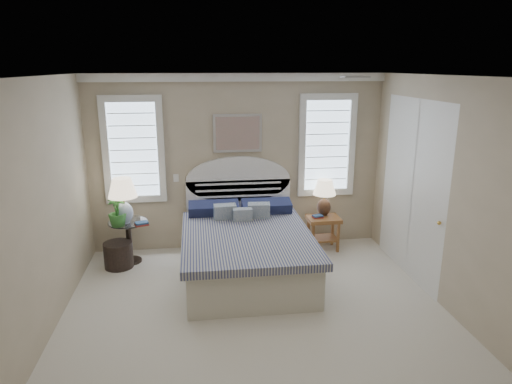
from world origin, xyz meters
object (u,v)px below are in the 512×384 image
object	(u,v)px
lamp_left	(123,196)
lamp_right	(324,193)
bed	(246,247)
nightstand_right	(323,226)
floor_pot	(119,255)
side_table_left	(129,237)

from	to	relation	value
lamp_left	lamp_right	bearing A→B (deg)	5.01
bed	nightstand_right	size ratio (longest dim) A/B	4.29
floor_pot	bed	bearing A→B (deg)	-13.47
side_table_left	lamp_right	bearing A→B (deg)	3.99
floor_pot	lamp_right	distance (m)	3.22
bed	nightstand_right	distance (m)	1.47
bed	side_table_left	size ratio (longest dim) A/B	3.61
lamp_left	lamp_right	distance (m)	3.03
bed	nightstand_right	xyz separation A→B (m)	(1.30, 0.69, 0.00)
nightstand_right	floor_pot	size ratio (longest dim) A/B	1.30
bed	nightstand_right	world-z (taller)	bed
floor_pot	nightstand_right	bearing A→B (deg)	4.88
bed	lamp_right	xyz separation A→B (m)	(1.33, 0.80, 0.50)
bed	lamp_left	world-z (taller)	bed
side_table_left	floor_pot	distance (m)	0.29
lamp_left	floor_pot	bearing A→B (deg)	-135.51
side_table_left	nightstand_right	world-z (taller)	side_table_left
side_table_left	lamp_left	bearing A→B (deg)	-117.50
floor_pot	lamp_right	bearing A→B (deg)	6.80
lamp_left	side_table_left	bearing A→B (deg)	62.50
lamp_left	bed	bearing A→B (deg)	-17.73
lamp_left	lamp_right	xyz separation A→B (m)	(3.01, 0.26, -0.15)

